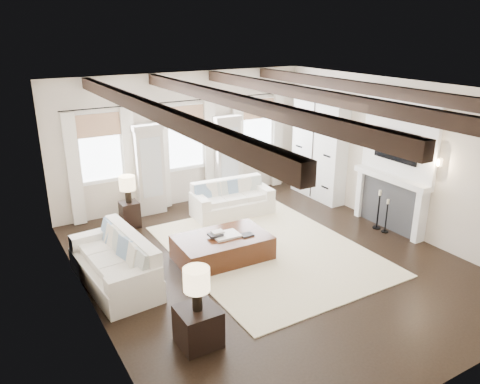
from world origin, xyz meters
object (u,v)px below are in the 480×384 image
sofa_back (231,201)px  side_table_front (198,326)px  sofa_left (117,264)px  ottoman (222,247)px  side_table_back (130,214)px

sofa_back → side_table_front: size_ratio=3.44×
sofa_back → sofa_left: 3.70m
sofa_back → sofa_left: sofa_left is taller
sofa_back → side_table_front: 4.82m
sofa_back → ottoman: 2.27m
side_table_back → sofa_left: bearing=-112.8°
sofa_left → side_table_back: (0.95, 2.25, -0.07)m
sofa_left → ottoman: bearing=-3.2°
ottoman → side_table_back: 2.58m
sofa_back → side_table_back: (-2.30, 0.47, -0.04)m
sofa_back → ottoman: (-1.27, -1.89, -0.10)m
side_table_front → side_table_back: 4.44m
sofa_left → side_table_front: sofa_left is taller
sofa_left → ottoman: 1.99m
side_table_back → ottoman: bearing=-66.4°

